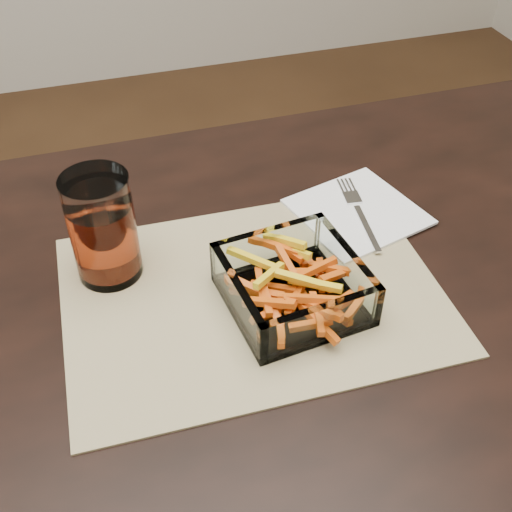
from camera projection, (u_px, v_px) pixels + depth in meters
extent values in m
cube|color=black|center=(229.00, 342.00, 0.74)|extent=(1.60, 0.90, 0.03)
cylinder|color=black|center=(503.00, 257.00, 1.41)|extent=(0.06, 0.06, 0.72)
cube|color=tan|center=(252.00, 294.00, 0.78)|extent=(0.46, 0.34, 0.00)
cube|color=white|center=(292.00, 299.00, 0.76)|extent=(0.17, 0.17, 0.01)
cube|color=white|center=(268.00, 248.00, 0.79)|extent=(0.15, 0.03, 0.06)
cube|color=white|center=(321.00, 325.00, 0.70)|extent=(0.15, 0.03, 0.06)
cube|color=white|center=(237.00, 301.00, 0.72)|extent=(0.03, 0.15, 0.06)
cube|color=white|center=(346.00, 268.00, 0.77)|extent=(0.03, 0.15, 0.06)
cylinder|color=white|center=(103.00, 228.00, 0.76)|extent=(0.08, 0.08, 0.14)
cylinder|color=#AD3618|center=(105.00, 238.00, 0.77)|extent=(0.07, 0.07, 0.09)
cube|color=white|center=(358.00, 211.00, 0.89)|extent=(0.19, 0.19, 0.00)
cube|color=silver|center=(367.00, 228.00, 0.86)|extent=(0.02, 0.10, 0.00)
cube|color=silver|center=(352.00, 197.00, 0.91)|extent=(0.03, 0.03, 0.00)
cube|color=silver|center=(340.00, 186.00, 0.93)|extent=(0.01, 0.03, 0.00)
cube|color=silver|center=(344.00, 186.00, 0.93)|extent=(0.01, 0.03, 0.00)
cube|color=silver|center=(348.00, 185.00, 0.93)|extent=(0.01, 0.03, 0.00)
cube|color=silver|center=(352.00, 185.00, 0.93)|extent=(0.01, 0.03, 0.00)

